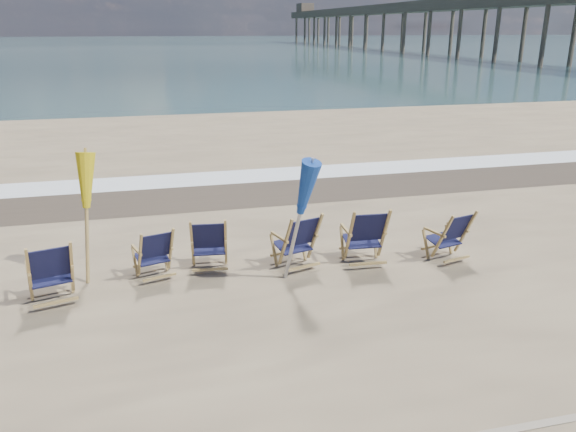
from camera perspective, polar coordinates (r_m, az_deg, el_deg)
The scene contains 12 objects.
ocean at distance 134.20m, azimuth -13.58°, elevation 16.57°, with size 400.00×400.00×0.00m, color #325052.
surf_foam at distance 15.06m, azimuth -5.59°, elevation 3.99°, with size 200.00×1.40×0.01m, color silver.
wet_sand_strip at distance 13.63m, azimuth -4.65°, elevation 2.44°, with size 200.00×2.60×0.00m, color #42362A.
beach_chair_0 at distance 8.64m, azimuth -21.06°, elevation -5.09°, with size 0.64×0.72×1.00m, color #121436, non-canonical shape.
beach_chair_1 at distance 9.06m, azimuth -11.79°, elevation -3.50°, with size 0.57×0.64×0.88m, color #121436, non-canonical shape.
beach_chair_2 at distance 9.10m, azimuth -6.34°, elevation -2.83°, with size 0.61×0.69×0.96m, color #121436, non-canonical shape.
beach_chair_3 at distance 9.23m, azimuth 2.77°, elevation -2.31°, with size 0.64×0.72×1.00m, color #121436, non-canonical shape.
beach_chair_4 at distance 9.39m, azimuth 9.74°, elevation -1.99°, with size 0.68×0.76×1.06m, color #121436, non-canonical shape.
beach_chair_5 at distance 9.98m, azimuth 17.59°, elevation -1.73°, with size 0.60×0.67×0.93m, color #121436, non-canonical shape.
umbrella_yellow at distance 9.04m, azimuth -20.16°, elevation 2.71°, with size 0.30×0.30×2.01m.
umbrella_blue at distance 8.26m, azimuth 0.89°, elevation 2.88°, with size 0.30×0.30×2.07m.
fishing_pier at distance 89.59m, azimuth 13.39°, elevation 18.75°, with size 4.40×140.00×9.30m, color brown, non-canonical shape.
Camera 1 is at (-2.06, -6.13, 3.80)m, focal length 35.00 mm.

